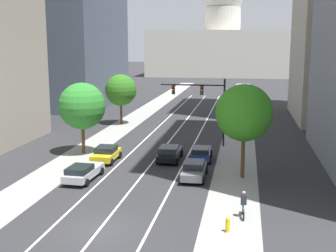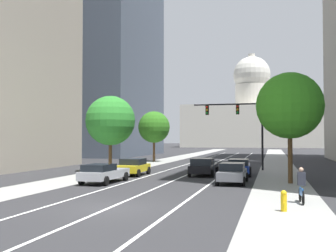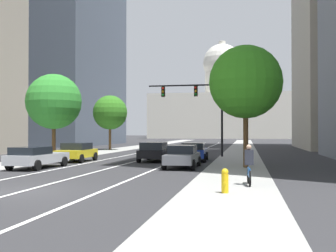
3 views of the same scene
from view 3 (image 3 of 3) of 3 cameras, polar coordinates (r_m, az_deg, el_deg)
name	(u,v)px [view 3 (image 3 of 3)]	position (r m, az deg, el deg)	size (l,w,h in m)	color
ground_plane	(183,149)	(54.85, 2.13, -3.17)	(400.00, 400.00, 0.00)	#2B2B2D
sidewalk_left	(117,150)	(51.75, -7.17, -3.30)	(3.68, 130.00, 0.01)	gray
sidewalk_right	(241,151)	(49.22, 10.12, -3.42)	(3.68, 130.00, 0.01)	gray
lane_stripe_left	(131,154)	(40.80, -5.15, -3.97)	(0.16, 90.00, 0.01)	white
lane_stripe_center	(160,155)	(40.10, -1.13, -4.02)	(0.16, 90.00, 0.01)	white
lane_stripe_right	(190,155)	(39.60, 3.02, -4.06)	(0.16, 90.00, 0.01)	white
office_tower_far_left	(49,40)	(76.74, -16.28, 11.48)	(21.68, 25.77, 37.03)	#4C5666
capitol_building	(222,109)	(145.07, 7.55, 2.39)	(48.73, 23.51, 34.17)	beige
car_gray	(183,156)	(25.66, 2.03, -4.20)	(1.95, 4.52, 1.42)	slate
car_silver	(36,157)	(26.49, -17.84, -4.11)	(2.18, 4.86, 1.35)	#B2B5BA
car_yellow	(77,152)	(31.93, -12.59, -3.50)	(2.12, 4.06, 1.42)	yellow
car_black	(155,151)	(31.28, -1.81, -3.55)	(2.11, 4.70, 1.48)	black
car_blue	(194,151)	(31.39, 3.67, -3.55)	(2.06, 4.24, 1.43)	#1E389E
traffic_signal_mast	(199,101)	(37.71, 4.41, 3.43)	(6.91, 0.39, 7.24)	black
fire_hydrant	(225,181)	(15.29, 7.93, -7.53)	(0.26, 0.35, 0.91)	yellow
cyclist	(249,165)	(17.69, 11.21, -5.35)	(0.38, 1.70, 1.72)	black
street_tree_mid_left	(110,113)	(51.50, -8.07, 1.86)	(4.27, 4.27, 6.80)	#51381E
street_tree_near_left	(54,102)	(35.78, -15.59, 3.27)	(4.64, 4.64, 7.12)	#51381E
street_tree_mid_right	(246,82)	(26.46, 10.75, 6.02)	(4.64, 4.64, 7.73)	#51381E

